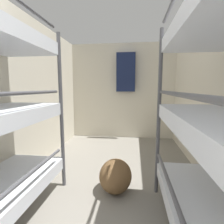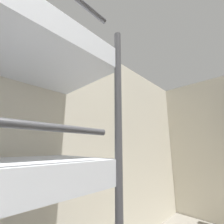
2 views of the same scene
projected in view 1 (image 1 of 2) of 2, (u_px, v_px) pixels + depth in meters
The scene contains 4 objects.
wall_left at pixel (4, 95), 2.13m from camera, with size 0.06×4.87×2.31m.
wall_back at pixel (122, 92), 4.33m from camera, with size 2.63×0.06×2.31m.
duffel_bag at pixel (115, 176), 2.10m from camera, with size 0.39×0.47×0.39m.
hanging_coat at pixel (126, 72), 4.11m from camera, with size 0.44×0.12×0.90m.
Camera 1 is at (0.30, 0.42, 1.25)m, focal length 28.00 mm.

